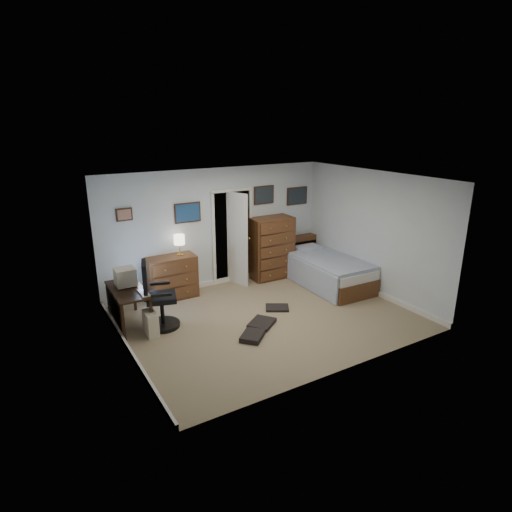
{
  "coord_description": "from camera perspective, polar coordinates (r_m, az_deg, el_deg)",
  "views": [
    {
      "loc": [
        -3.79,
        -5.95,
        3.43
      ],
      "look_at": [
        -0.05,
        0.3,
        1.1
      ],
      "focal_mm": 30.0,
      "sensor_mm": 36.0,
      "label": 1
    }
  ],
  "objects": [
    {
      "name": "floor",
      "position": [
        7.85,
        1.48,
        -8.26
      ],
      "size": [
        5.0,
        4.0,
        0.02
      ],
      "primitive_type": "cube",
      "color": "gray",
      "rests_on": "ground"
    },
    {
      "name": "computer_desk",
      "position": [
        7.69,
        -17.26,
        -5.38
      ],
      "size": [
        0.55,
        1.17,
        0.67
      ],
      "rotation": [
        0.0,
        0.0,
        -0.01
      ],
      "color": "black",
      "rests_on": "floor"
    },
    {
      "name": "crt_monitor",
      "position": [
        7.73,
        -17.02,
        -2.69
      ],
      "size": [
        0.35,
        0.33,
        0.32
      ],
      "rotation": [
        0.0,
        0.0,
        -0.01
      ],
      "color": "beige",
      "rests_on": "computer_desk"
    },
    {
      "name": "keyboard",
      "position": [
        7.37,
        -14.74,
        -4.8
      ],
      "size": [
        0.14,
        0.36,
        0.02
      ],
      "primitive_type": "cube",
      "rotation": [
        0.0,
        0.0,
        -0.01
      ],
      "color": "beige",
      "rests_on": "computer_desk"
    },
    {
      "name": "pc_tower",
      "position": [
        7.39,
        -13.84,
        -8.72
      ],
      "size": [
        0.19,
        0.38,
        0.4
      ],
      "rotation": [
        0.0,
        0.0,
        -0.01
      ],
      "color": "beige",
      "rests_on": "floor"
    },
    {
      "name": "office_chair",
      "position": [
        7.5,
        -13.0,
        -6.05
      ],
      "size": [
        0.72,
        0.72,
        1.2
      ],
      "rotation": [
        0.0,
        0.0,
        -0.29
      ],
      "color": "black",
      "rests_on": "floor"
    },
    {
      "name": "media_stack",
      "position": [
        8.72,
        -19.24,
        -3.52
      ],
      "size": [
        0.17,
        0.17,
        0.83
      ],
      "primitive_type": "cube",
      "rotation": [
        0.0,
        0.0,
        0.03
      ],
      "color": "maroon",
      "rests_on": "floor"
    },
    {
      "name": "low_dresser",
      "position": [
        8.7,
        -11.16,
        -2.78
      ],
      "size": [
        0.98,
        0.52,
        0.86
      ],
      "primitive_type": "cube",
      "rotation": [
        0.0,
        0.0,
        -0.04
      ],
      "color": "brown",
      "rests_on": "floor"
    },
    {
      "name": "table_lamp",
      "position": [
        8.54,
        -10.2,
        2.07
      ],
      "size": [
        0.22,
        0.22,
        0.42
      ],
      "rotation": [
        0.0,
        0.0,
        -0.04
      ],
      "color": "gold",
      "rests_on": "low_dresser"
    },
    {
      "name": "doorway",
      "position": [
        9.52,
        -4.02,
        2.93
      ],
      "size": [
        0.96,
        1.12,
        2.05
      ],
      "color": "black",
      "rests_on": "floor"
    },
    {
      "name": "tall_dresser",
      "position": [
        9.57,
        1.99,
        1.12
      ],
      "size": [
        0.97,
        0.6,
        1.39
      ],
      "primitive_type": "cube",
      "rotation": [
        0.0,
        0.0,
        -0.04
      ],
      "color": "brown",
      "rests_on": "floor"
    },
    {
      "name": "headboard_bookcase",
      "position": [
        10.31,
        6.49,
        0.72
      ],
      "size": [
        0.9,
        0.24,
        0.81
      ],
      "rotation": [
        0.0,
        0.0,
        -0.01
      ],
      "color": "brown",
      "rests_on": "floor"
    },
    {
      "name": "bed",
      "position": [
        9.34,
        9.54,
        -1.98
      ],
      "size": [
        1.16,
        2.08,
        0.67
      ],
      "rotation": [
        0.0,
        0.0,
        -0.03
      ],
      "color": "brown",
      "rests_on": "floor"
    },
    {
      "name": "wall_posters",
      "position": [
        9.2,
        -2.04,
        7.2
      ],
      "size": [
        4.38,
        0.04,
        0.6
      ],
      "color": "#331E11",
      "rests_on": "floor"
    },
    {
      "name": "floor_clutter",
      "position": [
        7.51,
        0.76,
        -9.14
      ],
      "size": [
        1.52,
        1.27,
        0.09
      ],
      "rotation": [
        0.0,
        0.0,
        0.24
      ],
      "color": "black",
      "rests_on": "floor"
    }
  ]
}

